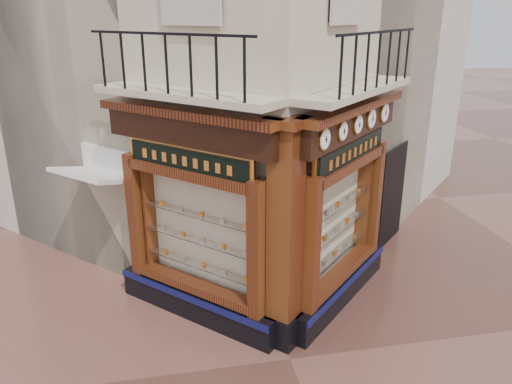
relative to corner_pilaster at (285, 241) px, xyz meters
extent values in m
plane|color=#543127|center=(0.00, -0.50, -1.95)|extent=(80.00, 80.00, 0.00)
cube|color=beige|center=(-2.47, 8.13, 3.55)|extent=(11.31, 11.31, 11.00)
cube|color=beige|center=(2.47, 8.13, 3.55)|extent=(11.31, 11.31, 11.00)
cube|color=black|center=(-1.44, 1.04, -1.67)|extent=(2.72, 2.72, 0.55)
cube|color=#0D1144|center=(-1.57, 0.91, -1.46)|extent=(2.50, 2.50, 0.12)
cube|color=#340E09|center=(-0.45, 0.05, -0.17)|extent=(0.37, 0.37, 2.45)
cube|color=#340E09|center=(-2.43, 2.03, -0.17)|extent=(0.37, 0.37, 2.45)
cube|color=#FFF1C1|center=(-1.20, 1.27, -0.20)|extent=(1.80, 1.80, 2.10)
cube|color=black|center=(-1.42, 1.05, 1.65)|extent=(2.69, 2.69, 0.50)
cube|color=#340E09|center=(-1.47, 1.00, 1.96)|extent=(2.86, 2.86, 0.14)
cube|color=black|center=(1.44, 1.04, -1.67)|extent=(2.72, 2.72, 0.55)
cube|color=#0D1144|center=(1.57, 0.91, -1.46)|extent=(2.50, 2.50, 0.12)
cube|color=#340E09|center=(0.45, 0.05, -0.17)|extent=(0.37, 0.37, 2.45)
cube|color=#340E09|center=(2.43, 2.03, -0.17)|extent=(0.37, 0.37, 2.45)
cube|color=#FFF1C1|center=(1.20, 1.27, -0.20)|extent=(1.80, 1.80, 2.10)
cube|color=black|center=(1.42, 1.05, 1.65)|extent=(2.69, 2.69, 0.50)
cube|color=#340E09|center=(1.47, 1.00, 1.96)|extent=(2.86, 2.86, 0.14)
cube|color=black|center=(0.00, 0.00, -1.67)|extent=(0.78, 0.78, 0.55)
cube|color=#340E09|center=(0.00, 0.00, 0.25)|extent=(0.64, 0.64, 3.50)
cube|color=#340E09|center=(0.00, 0.00, 1.96)|extent=(0.85, 0.85, 0.14)
cube|color=beige|center=(-1.48, 0.99, 2.25)|extent=(2.97, 2.97, 0.12)
cube|color=black|center=(-1.72, 0.76, 3.20)|extent=(2.36, 2.36, 0.04)
cube|color=beige|center=(1.48, 0.99, 2.25)|extent=(2.97, 2.97, 0.12)
cube|color=black|center=(1.72, 0.76, 3.20)|extent=(2.36, 2.36, 0.04)
cylinder|color=gold|center=(0.57, -0.02, 1.67)|extent=(0.28, 0.28, 0.35)
cylinder|color=white|center=(0.59, -0.04, 1.67)|extent=(0.23, 0.23, 0.30)
cube|color=black|center=(0.60, -0.05, 1.67)|extent=(0.02, 0.02, 0.12)
cube|color=black|center=(0.60, -0.05, 1.67)|extent=(0.07, 0.07, 0.01)
cylinder|color=gold|center=(1.04, 0.44, 1.67)|extent=(0.27, 0.27, 0.33)
cylinder|color=white|center=(1.06, 0.42, 1.67)|extent=(0.21, 0.21, 0.28)
cube|color=black|center=(1.07, 0.41, 1.67)|extent=(0.02, 0.02, 0.11)
cube|color=black|center=(1.07, 0.41, 1.67)|extent=(0.07, 0.07, 0.01)
cylinder|color=gold|center=(1.48, 0.89, 1.67)|extent=(0.28, 0.28, 0.34)
cylinder|color=white|center=(1.50, 0.87, 1.67)|extent=(0.22, 0.22, 0.29)
cube|color=black|center=(1.51, 0.86, 1.67)|extent=(0.02, 0.02, 0.11)
cube|color=black|center=(1.51, 0.86, 1.67)|extent=(0.07, 0.07, 0.01)
cylinder|color=gold|center=(1.91, 1.32, 1.67)|extent=(0.30, 0.30, 0.38)
cylinder|color=white|center=(1.93, 1.30, 1.67)|extent=(0.24, 0.24, 0.32)
cube|color=black|center=(1.94, 1.29, 1.67)|extent=(0.02, 0.02, 0.13)
cube|color=black|center=(1.94, 1.29, 1.67)|extent=(0.08, 0.08, 0.01)
cylinder|color=gold|center=(2.39, 1.80, 1.67)|extent=(0.31, 0.31, 0.39)
cylinder|color=white|center=(2.41, 1.77, 1.67)|extent=(0.25, 0.25, 0.33)
cube|color=black|center=(2.42, 1.76, 1.67)|extent=(0.02, 0.02, 0.13)
cube|color=black|center=(2.42, 1.76, 1.67)|extent=(0.08, 0.08, 0.01)
cube|color=#F0A046|center=(-1.45, 1.03, 1.15)|extent=(1.97, 1.97, 0.53)
cube|color=black|center=(-1.48, 1.00, 1.15)|extent=(1.84, 1.84, 0.39)
cube|color=#F0A046|center=(1.45, 1.03, 1.15)|extent=(2.06, 2.06, 0.55)
cube|color=black|center=(1.48, 1.00, 1.15)|extent=(1.92, 1.92, 0.41)
camera|label=1|loc=(-1.87, -7.13, 3.51)|focal=35.00mm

